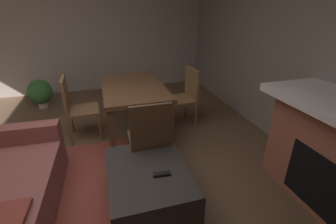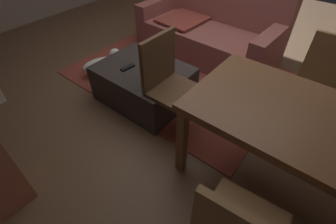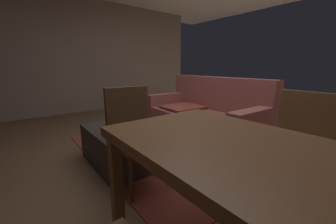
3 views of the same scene
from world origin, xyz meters
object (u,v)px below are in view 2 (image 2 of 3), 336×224
at_px(dining_table, 298,124).
at_px(dining_chair_north, 322,83).
at_px(couch, 210,32).
at_px(small_dog, 103,64).
at_px(ottoman_coffee_table, 144,84).
at_px(dining_chair_west, 168,80).
at_px(tv_remote, 128,68).

relative_size(dining_table, dining_chair_north, 1.58).
relative_size(couch, dining_table, 1.34).
relative_size(dining_table, small_dog, 2.86).
distance_m(ottoman_coffee_table, small_dog, 0.77).
relative_size(ottoman_coffee_table, dining_table, 0.66).
distance_m(dining_chair_west, small_dog, 1.27).
bearing_deg(dining_chair_west, dining_table, -0.01).
bearing_deg(small_dog, tv_remote, -12.69).
bearing_deg(dining_chair_west, dining_chair_north, 36.73).
relative_size(ottoman_coffee_table, dining_chair_north, 1.04).
bearing_deg(dining_chair_north, dining_table, -89.76).
bearing_deg(dining_chair_west, small_dog, 172.57).
xyz_separation_m(couch, ottoman_coffee_table, (0.01, -1.39, -0.12)).
relative_size(couch, dining_chair_north, 2.12).
bearing_deg(tv_remote, dining_table, 5.71).
xyz_separation_m(tv_remote, small_dog, (-0.65, 0.15, -0.27)).
distance_m(dining_table, small_dog, 2.39).
relative_size(dining_chair_north, dining_chair_west, 1.00).
bearing_deg(dining_table, small_dog, 176.14).
distance_m(ottoman_coffee_table, dining_table, 1.63).
relative_size(ottoman_coffee_table, small_dog, 1.88).
height_order(couch, small_dog, couch).
relative_size(couch, ottoman_coffee_table, 2.04).
bearing_deg(small_dog, dining_table, -3.86).
height_order(tv_remote, dining_chair_west, dining_chair_west).
bearing_deg(ottoman_coffee_table, small_dog, 176.86).
distance_m(dining_chair_north, dining_chair_west, 1.40).
xyz_separation_m(ottoman_coffee_table, dining_chair_north, (1.56, 0.72, 0.31)).
xyz_separation_m(dining_chair_west, small_dog, (-1.21, 0.16, -0.36)).
height_order(ottoman_coffee_table, dining_table, dining_table).
distance_m(ottoman_coffee_table, dining_chair_west, 0.55).
bearing_deg(couch, ottoman_coffee_table, -89.58).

